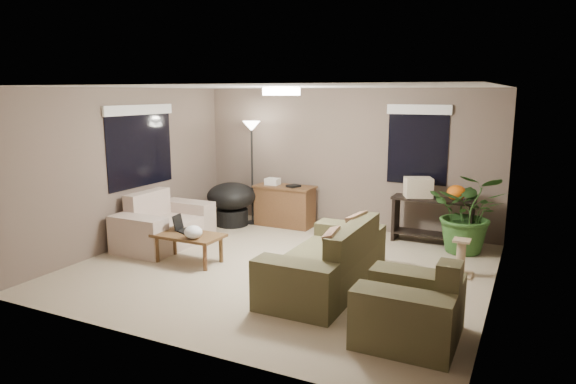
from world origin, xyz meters
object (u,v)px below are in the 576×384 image
at_px(coffee_table, 189,238).
at_px(papasan_chair, 232,201).
at_px(console_table, 432,217).
at_px(houseplant, 468,222).
at_px(desk, 285,206).
at_px(floor_lamp, 252,138).
at_px(armchair, 411,311).
at_px(main_sofa, 329,264).
at_px(loveseat, 163,227).
at_px(cat_scratching_post, 461,260).

height_order(coffee_table, papasan_chair, papasan_chair).
bearing_deg(console_table, houseplant, -24.03).
distance_m(desk, papasan_chair, 0.99).
distance_m(console_table, floor_lamp, 3.49).
relative_size(desk, floor_lamp, 0.58).
bearing_deg(armchair, desk, 132.08).
xyz_separation_m(armchair, desk, (-3.09, 3.43, 0.08)).
xyz_separation_m(main_sofa, console_table, (0.81, 2.52, 0.14)).
distance_m(coffee_table, floor_lamp, 2.70).
height_order(loveseat, cat_scratching_post, loveseat).
bearing_deg(desk, floor_lamp, -172.34).
relative_size(desk, console_table, 0.85).
bearing_deg(armchair, loveseat, 160.89).
bearing_deg(desk, loveseat, -122.67).
bearing_deg(console_table, cat_scratching_post, -64.83).
height_order(desk, floor_lamp, floor_lamp).
height_order(papasan_chair, cat_scratching_post, papasan_chair).
relative_size(papasan_chair, cat_scratching_post, 2.08).
bearing_deg(desk, main_sofa, -53.31).
relative_size(coffee_table, desk, 0.91).
distance_m(desk, houseplant, 3.25).
height_order(loveseat, coffee_table, loveseat).
height_order(loveseat, houseplant, houseplant).
xyz_separation_m(main_sofa, floor_lamp, (-2.48, 2.39, 1.30)).
relative_size(armchair, console_table, 0.77).
relative_size(loveseat, coffee_table, 1.60).
height_order(houseplant, cat_scratching_post, houseplant).
bearing_deg(cat_scratching_post, desk, 158.34).
bearing_deg(armchair, floor_lamp, 138.14).
relative_size(coffee_table, cat_scratching_post, 2.00).
bearing_deg(floor_lamp, armchair, -41.86).
bearing_deg(main_sofa, armchair, -37.31).
bearing_deg(console_table, desk, -178.99).
bearing_deg(loveseat, armchair, -19.11).
bearing_deg(houseplant, desk, 176.21).
relative_size(console_table, cat_scratching_post, 2.60).
bearing_deg(cat_scratching_post, loveseat, -172.19).
bearing_deg(loveseat, houseplant, 20.94).
distance_m(armchair, cat_scratching_post, 2.13).
bearing_deg(floor_lamp, desk, 7.66).
distance_m(main_sofa, houseplant, 2.66).
relative_size(console_table, houseplant, 1.04).
bearing_deg(console_table, papasan_chair, -173.02).
height_order(main_sofa, desk, main_sofa).
bearing_deg(loveseat, papasan_chair, 77.82).
bearing_deg(cat_scratching_post, coffee_table, -162.18).
xyz_separation_m(main_sofa, armchair, (1.25, -0.95, 0.00)).
bearing_deg(cat_scratching_post, houseplant, 92.62).
distance_m(main_sofa, floor_lamp, 3.68).
relative_size(main_sofa, armchair, 2.20).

